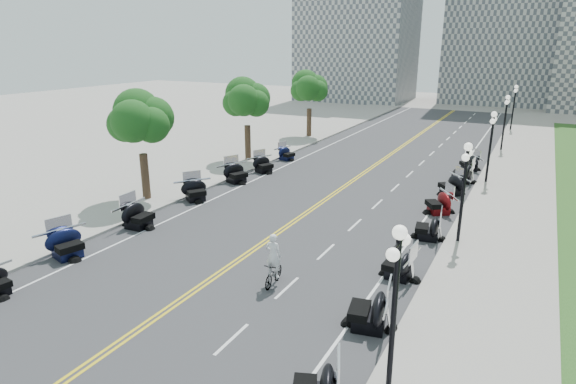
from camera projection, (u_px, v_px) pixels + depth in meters
The scene contains 49 objects.
ground at pixel (268, 240), 24.40m from camera, with size 160.00×160.00×0.00m, color gray.
road at pixel (341, 189), 32.85m from camera, with size 16.00×90.00×0.01m, color #333335.
centerline_yellow_a at pixel (339, 189), 32.90m from camera, with size 0.12×90.00×0.00m, color yellow.
centerline_yellow_b at pixel (343, 189), 32.80m from camera, with size 0.12×90.00×0.00m, color yellow.
edge_line_north at pixel (437, 203), 30.01m from camera, with size 0.12×90.00×0.00m, color white.
edge_line_south at pixel (261, 177), 35.69m from camera, with size 0.12×90.00×0.00m, color white.
lane_dash_4 at pixel (232, 339), 16.21m from camera, with size 0.12×2.00×0.00m, color white.
lane_dash_5 at pixel (287, 288), 19.60m from camera, with size 0.12×2.00×0.00m, color white.
lane_dash_6 at pixel (326, 252), 22.98m from camera, with size 0.12×2.00×0.00m, color white.
lane_dash_7 at pixel (355, 225), 26.36m from camera, with size 0.12×2.00×0.00m, color white.
lane_dash_8 at pixel (377, 204), 29.74m from camera, with size 0.12×2.00×0.00m, color white.
lane_dash_9 at pixel (395, 188), 33.12m from camera, with size 0.12×2.00×0.00m, color white.
lane_dash_10 at pixel (410, 174), 36.50m from camera, with size 0.12×2.00×0.00m, color white.
lane_dash_11 at pixel (422, 163), 39.89m from camera, with size 0.12×2.00×0.00m, color white.
lane_dash_12 at pixel (432, 154), 43.27m from camera, with size 0.12×2.00×0.00m, color white.
lane_dash_13 at pixel (441, 145), 46.65m from camera, with size 0.12×2.00×0.00m, color white.
lane_dash_14 at pixel (448, 139), 50.03m from camera, with size 0.12×2.00×0.00m, color white.
lane_dash_15 at pixel (455, 132), 53.41m from camera, with size 0.12×2.00×0.00m, color white.
lane_dash_16 at pixel (460, 127), 56.79m from camera, with size 0.12×2.00×0.00m, color white.
lane_dash_17 at pixel (466, 122), 60.17m from camera, with size 0.12×2.00×0.00m, color white.
lane_dash_18 at pixel (470, 118), 63.56m from camera, with size 0.12×2.00×0.00m, color white.
lane_dash_19 at pixel (474, 114), 66.94m from camera, with size 0.12×2.00×0.00m, color white.
sidewalk_north at pixel (508, 212), 28.17m from camera, with size 5.00×90.00×0.15m, color #9E9991.
sidewalk_south at pixel (215, 170), 37.49m from camera, with size 5.00×90.00×0.15m, color #9E9991.
distant_block_a at pixel (358, 21), 80.93m from camera, with size 18.00×14.00×26.00m, color gray.
distant_block_b at pixel (504, 6), 75.65m from camera, with size 16.00×12.00×30.00m, color gray.
street_lamp_1 at pixel (394, 311), 13.05m from camera, with size 0.50×1.20×4.90m, color black, non-canonical shape.
street_lamp_2 at pixel (463, 194), 23.19m from camera, with size 0.50×1.20×4.90m, color black, non-canonical shape.
street_lamp_3 at pixel (490, 148), 33.34m from camera, with size 0.50×1.20×4.90m, color black, non-canonical shape.
street_lamp_4 at pixel (504, 123), 43.48m from camera, with size 0.50×1.20×4.90m, color black, non-canonical shape.
street_lamp_5 at pixel (513, 108), 53.63m from camera, with size 0.50×1.20×4.90m, color black, non-canonical shape.
tree_2 at pixel (141, 126), 29.11m from camera, with size 4.80×4.80×9.20m, color #235619, non-canonical shape.
tree_3 at pixel (247, 104), 39.26m from camera, with size 4.80×4.80×9.20m, color #235619, non-canonical shape.
tree_4 at pixel (309, 92), 49.40m from camera, with size 4.80×4.80×9.20m, color #235619, non-canonical shape.
motorcycle_n_4 at pixel (369, 308), 16.66m from camera, with size 2.17×2.17×1.52m, color black, non-canonical shape.
motorcycle_n_5 at pixel (399, 263), 20.27m from camera, with size 1.93×1.93×1.35m, color black, non-canonical shape.
motorcycle_n_6 at pixel (428, 226), 24.30m from camera, with size 1.95×1.95×1.37m, color black, non-canonical shape.
motorcycle_n_7 at pixel (439, 202), 27.97m from camera, with size 2.04×2.04×1.43m, color #590A0C, non-canonical shape.
motorcycle_n_8 at pixel (451, 184), 31.41m from camera, with size 2.08×2.08×1.46m, color black, non-canonical shape.
motorcycle_n_9 at pixel (463, 172), 34.20m from camera, with size 2.16×2.16×1.51m, color black, non-canonical shape.
motorcycle_n_10 at pixel (470, 162), 37.35m from camera, with size 1.92×1.92×1.34m, color black, non-canonical shape.
motorcycle_s_4 at pixel (66, 242), 22.21m from camera, with size 2.13×2.13×1.49m, color black, non-canonical shape.
motorcycle_s_5 at pixel (138, 214), 25.80m from camera, with size 2.16×2.16×1.51m, color black, non-canonical shape.
motorcycle_s_6 at pixel (195, 189), 30.26m from camera, with size 2.07×2.07×1.45m, color black, non-canonical shape.
motorcycle_s_7 at pixel (236, 172), 34.16m from camera, with size 2.15×2.15×1.51m, color black, non-canonical shape.
motorcycle_s_8 at pixel (264, 164), 36.84m from camera, with size 1.97×1.97×1.38m, color black, non-canonical shape.
motorcycle_s_9 at pixel (287, 153), 40.75m from camera, with size 1.78×1.78×1.25m, color black, non-canonical shape.
bicycle at pixel (274, 273), 19.76m from camera, with size 0.48×1.72×1.03m, color #A51414.
cyclist_rider at pixel (273, 240), 19.32m from camera, with size 0.69×0.45×1.90m, color white.
Camera 1 is at (11.39, -19.52, 9.57)m, focal length 30.00 mm.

